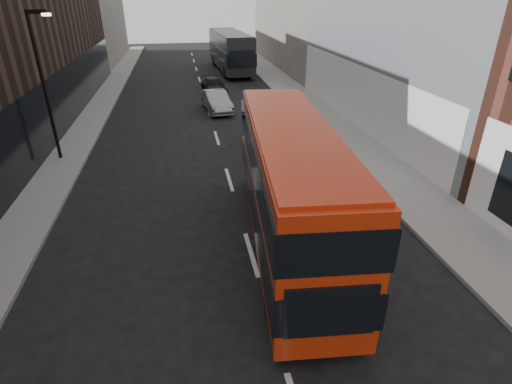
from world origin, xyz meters
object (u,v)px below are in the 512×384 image
red_bus (290,182)px  grey_bus (230,51)px  car_b (216,101)px  street_lamp (44,78)px  car_a (269,134)px  car_c (214,86)px

red_bus → grey_bus: 33.71m
grey_bus → car_b: bearing=-103.9°
car_b → street_lamp: bearing=-145.3°
red_bus → car_a: red_bus is taller
car_a → car_c: (-1.87, 13.83, -0.11)m
street_lamp → red_bus: 13.69m
car_c → street_lamp: bearing=-129.6°
street_lamp → grey_bus: 26.87m
red_bus → street_lamp: bearing=140.2°
car_a → car_b: (-2.20, 8.02, -0.00)m
street_lamp → red_bus: size_ratio=0.66×
car_a → red_bus: bearing=-101.9°
red_bus → car_a: (1.43, 9.60, -1.63)m
red_bus → car_c: 23.49m
grey_bus → car_a: 24.09m
street_lamp → car_a: street_lamp is taller
grey_bus → car_c: bearing=-108.1°
car_b → car_c: 5.82m
street_lamp → grey_bus: street_lamp is taller
car_c → car_b: bearing=-99.4°
street_lamp → grey_bus: (11.90, 24.01, -2.03)m
red_bus → car_c: (-0.44, 23.43, -1.74)m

